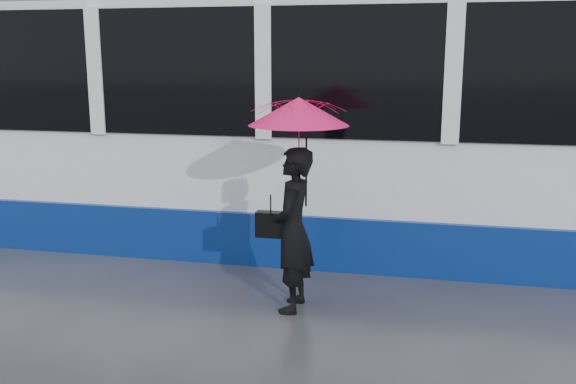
# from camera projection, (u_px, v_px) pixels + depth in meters

# --- Properties ---
(ground) EXTENTS (90.00, 90.00, 0.00)m
(ground) POSITION_uv_depth(u_px,v_px,m) (250.00, 309.00, 6.16)
(ground) COLOR #2E2E33
(ground) RESTS_ON ground
(rails) EXTENTS (34.00, 1.51, 0.02)m
(rails) POSITION_uv_depth(u_px,v_px,m) (301.00, 237.00, 8.55)
(rails) COLOR #3F3D38
(rails) RESTS_ON ground
(tram) EXTENTS (26.00, 2.56, 3.35)m
(tram) POSITION_uv_depth(u_px,v_px,m) (326.00, 115.00, 8.14)
(tram) COLOR white
(tram) RESTS_ON ground
(woman) EXTENTS (0.38, 0.57, 1.56)m
(woman) POSITION_uv_depth(u_px,v_px,m) (293.00, 230.00, 6.00)
(woman) COLOR black
(woman) RESTS_ON ground
(umbrella) EXTENTS (0.92, 0.92, 1.06)m
(umbrella) POSITION_uv_depth(u_px,v_px,m) (299.00, 131.00, 5.80)
(umbrella) COLOR #F71477
(umbrella) RESTS_ON ground
(handbag) EXTENTS (0.28, 0.12, 0.42)m
(handbag) POSITION_uv_depth(u_px,v_px,m) (271.00, 224.00, 6.06)
(handbag) COLOR black
(handbag) RESTS_ON ground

